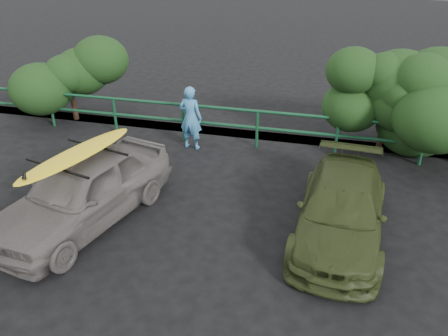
# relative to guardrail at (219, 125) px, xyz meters

# --- Properties ---
(ground) EXTENTS (80.00, 80.00, 0.00)m
(ground) POSITION_rel_guardrail_xyz_m (0.00, -5.00, -0.52)
(ground) COLOR black
(guardrail) EXTENTS (14.00, 0.08, 1.04)m
(guardrail) POSITION_rel_guardrail_xyz_m (0.00, 0.00, 0.00)
(guardrail) COLOR #154B2C
(guardrail) RESTS_ON ground
(shrub_left) EXTENTS (3.20, 2.40, 2.19)m
(shrub_left) POSITION_rel_guardrail_xyz_m (-4.80, 0.40, 0.57)
(shrub_left) COLOR #1C3D16
(shrub_left) RESTS_ON ground
(shrub_right) EXTENTS (3.20, 2.40, 2.58)m
(shrub_right) POSITION_rel_guardrail_xyz_m (5.00, 0.50, 0.77)
(shrub_right) COLOR #1C3D16
(shrub_right) RESTS_ON ground
(sedan) EXTENTS (2.49, 4.20, 1.34)m
(sedan) POSITION_rel_guardrail_xyz_m (-1.55, -4.10, 0.15)
(sedan) COLOR #635C58
(sedan) RESTS_ON ground
(olive_vehicle) EXTENTS (1.76, 3.81, 1.08)m
(olive_vehicle) POSITION_rel_guardrail_xyz_m (3.16, -3.37, 0.02)
(olive_vehicle) COLOR #313D1A
(olive_vehicle) RESTS_ON ground
(man) EXTENTS (0.64, 0.46, 1.65)m
(man) POSITION_rel_guardrail_xyz_m (-0.65, -0.42, 0.30)
(man) COLOR #428EC7
(man) RESTS_ON ground
(roof_rack) EXTENTS (1.69, 1.37, 0.05)m
(roof_rack) POSITION_rel_guardrail_xyz_m (-1.55, -4.10, 0.84)
(roof_rack) COLOR black
(roof_rack) RESTS_ON sedan
(surfboard) EXTENTS (1.20, 2.75, 0.08)m
(surfboard) POSITION_rel_guardrail_xyz_m (-1.55, -4.10, 0.91)
(surfboard) COLOR yellow
(surfboard) RESTS_ON roof_rack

